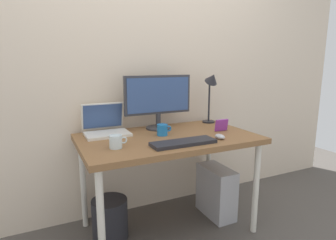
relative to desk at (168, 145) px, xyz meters
name	(u,v)px	position (x,y,z in m)	size (l,w,h in m)	color
ground_plane	(168,228)	(0.00, 0.00, -0.68)	(6.00, 6.00, 0.00)	#4C4742
back_wall	(145,60)	(0.00, 0.44, 0.62)	(4.40, 0.04, 2.60)	beige
desk	(168,145)	(0.00, 0.00, 0.00)	(1.27, 0.76, 0.75)	brown
monitor	(158,98)	(0.03, 0.25, 0.31)	(0.56, 0.20, 0.43)	#333338
laptop	(105,126)	(-0.40, 0.26, 0.12)	(0.32, 0.27, 0.23)	silver
desk_lamp	(212,86)	(0.54, 0.25, 0.39)	(0.11, 0.16, 0.46)	#232328
keyboard	(183,143)	(0.00, -0.24, 0.08)	(0.44, 0.14, 0.02)	#232328
mouse	(220,137)	(0.30, -0.23, 0.08)	(0.06, 0.09, 0.03)	#B2B2B7
coffee_mug	(163,130)	(-0.03, 0.04, 0.11)	(0.11, 0.08, 0.08)	#1E72BF
glass_cup	(116,142)	(-0.42, -0.13, 0.11)	(0.12, 0.08, 0.08)	silver
photo_frame	(221,125)	(0.44, -0.04, 0.11)	(0.11, 0.02, 0.09)	purple
computer_tower	(216,191)	(0.46, 0.01, -0.47)	(0.18, 0.36, 0.42)	#B2B2B7
wastebasket	(110,219)	(-0.43, 0.08, -0.53)	(0.26, 0.26, 0.30)	#232328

